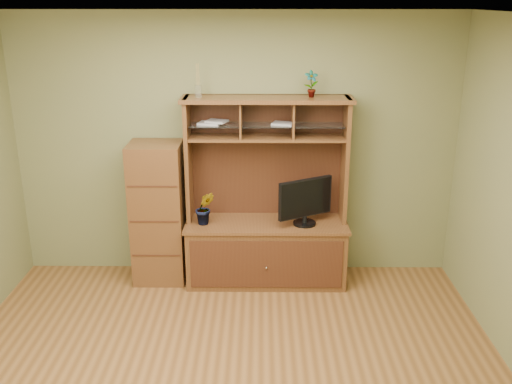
{
  "coord_description": "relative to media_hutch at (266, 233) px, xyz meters",
  "views": [
    {
      "loc": [
        0.26,
        -3.66,
        2.81
      ],
      "look_at": [
        0.22,
        1.2,
        1.14
      ],
      "focal_mm": 40.0,
      "sensor_mm": 36.0,
      "label": 1
    }
  ],
  "objects": [
    {
      "name": "top_plant",
      "position": [
        0.42,
        0.08,
        1.51
      ],
      "size": [
        0.15,
        0.11,
        0.25
      ],
      "primitive_type": "imported",
      "rotation": [
        0.0,
        0.0,
        0.17
      ],
      "color": "#365F21",
      "rests_on": "media_hutch"
    },
    {
      "name": "side_cabinet",
      "position": [
        -1.1,
        0.02,
        0.2
      ],
      "size": [
        0.52,
        0.47,
        1.45
      ],
      "color": "#4A2B15",
      "rests_on": "room"
    },
    {
      "name": "magazines",
      "position": [
        -0.3,
        0.08,
        1.13
      ],
      "size": [
        0.96,
        0.21,
        0.04
      ],
      "color": "#A5A5A9",
      "rests_on": "media_hutch"
    },
    {
      "name": "room",
      "position": [
        -0.32,
        -1.73,
        0.83
      ],
      "size": [
        4.54,
        4.04,
        2.74
      ],
      "color": "brown",
      "rests_on": "ground"
    },
    {
      "name": "media_hutch",
      "position": [
        0.0,
        0.0,
        0.0
      ],
      "size": [
        1.66,
        0.61,
        1.9
      ],
      "color": "#4A2B15",
      "rests_on": "room"
    },
    {
      "name": "monitor",
      "position": [
        0.38,
        -0.08,
        0.38
      ],
      "size": [
        0.54,
        0.33,
        0.47
      ],
      "rotation": [
        0.0,
        0.0,
        0.51
      ],
      "color": "black",
      "rests_on": "media_hutch"
    },
    {
      "name": "orchid_plant",
      "position": [
        -0.61,
        -0.08,
        0.3
      ],
      "size": [
        0.21,
        0.18,
        0.34
      ],
      "primitive_type": "imported",
      "rotation": [
        0.0,
        0.0,
        0.14
      ],
      "color": "#25541C",
      "rests_on": "media_hutch"
    },
    {
      "name": "reed_diffuser",
      "position": [
        -0.66,
        0.08,
        1.5
      ],
      "size": [
        0.06,
        0.06,
        0.32
      ],
      "color": "silver",
      "rests_on": "media_hutch"
    }
  ]
}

